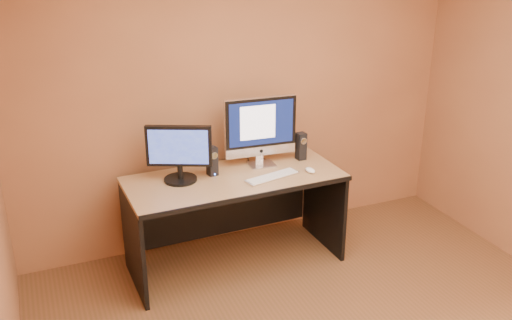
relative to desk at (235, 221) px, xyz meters
name	(u,v)px	position (x,y,z in m)	size (l,w,h in m)	color
walls	(371,185)	(0.27, -1.49, 0.90)	(4.00, 4.00, 2.60)	#9D653F
desk	(235,221)	(0.00, 0.00, 0.00)	(1.73, 0.76, 0.80)	#A68053
imac	(262,132)	(0.30, 0.15, 0.70)	(0.62, 0.23, 0.60)	silver
second_monitor	(179,154)	(-0.42, 0.09, 0.63)	(0.52, 0.26, 0.46)	black
speaker_left	(212,161)	(-0.15, 0.11, 0.52)	(0.07, 0.08, 0.24)	black
speaker_right	(301,146)	(0.67, 0.14, 0.52)	(0.07, 0.08, 0.24)	black
keyboard	(272,177)	(0.27, -0.14, 0.41)	(0.47, 0.13, 0.02)	silver
mouse	(310,170)	(0.61, -0.15, 0.42)	(0.06, 0.11, 0.04)	white
cable_a	(261,158)	(0.35, 0.29, 0.41)	(0.01, 0.01, 0.24)	black
cable_b	(248,159)	(0.24, 0.31, 0.41)	(0.01, 0.01, 0.20)	black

